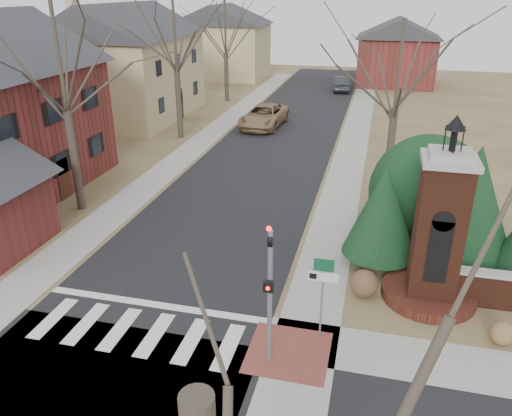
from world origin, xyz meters
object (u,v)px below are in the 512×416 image
(brick_gate_monument, at_px, (436,243))
(distant_car, at_px, (342,84))
(traffic_signal_pole, at_px, (270,284))
(pickup_truck, at_px, (264,116))
(sign_post, at_px, (323,283))

(brick_gate_monument, bearing_deg, distant_car, 99.56)
(traffic_signal_pole, height_order, brick_gate_monument, brick_gate_monument)
(pickup_truck, bearing_deg, traffic_signal_pole, -73.12)
(traffic_signal_pole, height_order, sign_post, traffic_signal_pole)
(brick_gate_monument, xyz_separation_m, pickup_truck, (-10.87, 21.42, -1.34))
(sign_post, height_order, distant_car, sign_post)
(distant_car, bearing_deg, pickup_truck, 69.13)
(traffic_signal_pole, distance_m, sign_post, 2.02)
(distant_car, bearing_deg, brick_gate_monument, 94.32)
(sign_post, distance_m, brick_gate_monument, 4.55)
(brick_gate_monument, relative_size, distant_car, 1.43)
(traffic_signal_pole, relative_size, sign_post, 1.64)
(pickup_truck, relative_size, distant_car, 1.32)
(sign_post, bearing_deg, brick_gate_monument, 41.42)
(pickup_truck, height_order, distant_car, pickup_truck)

